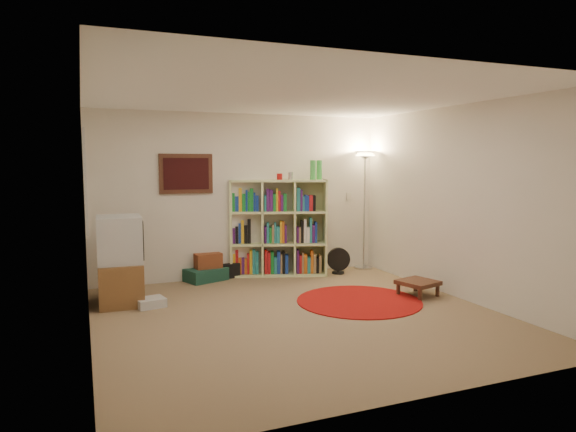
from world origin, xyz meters
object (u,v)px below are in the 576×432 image
suitcase (206,274)px  side_table (418,283)px  floor_lamp (365,171)px  tv_stand (120,261)px  bookshelf (277,229)px  floor_fan (338,261)px

suitcase → side_table: (2.41, -1.92, 0.08)m
floor_lamp → tv_stand: size_ratio=1.77×
bookshelf → side_table: 2.37m
suitcase → side_table: side_table is taller
bookshelf → tv_stand: bookshelf is taller
suitcase → floor_lamp: bearing=-22.8°
bookshelf → floor_lamp: (1.51, -0.10, 0.89)m
floor_fan → suitcase: bearing=-173.8°
bookshelf → floor_lamp: floor_lamp is taller
side_table → floor_fan: bearing=102.4°
bookshelf → suitcase: (-1.14, 0.00, -0.63)m
tv_stand → side_table: 3.86m
floor_lamp → tv_stand: 4.11m
floor_lamp → tv_stand: floor_lamp is taller
floor_lamp → side_table: bearing=-97.3°
bookshelf → suitcase: 1.30m
tv_stand → floor_lamp: bearing=12.3°
bookshelf → floor_lamp: 1.75m
side_table → tv_stand: bearing=163.1°
floor_fan → tv_stand: size_ratio=0.38×
tv_stand → side_table: size_ratio=1.99×
bookshelf → tv_stand: (-2.40, -0.80, -0.19)m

